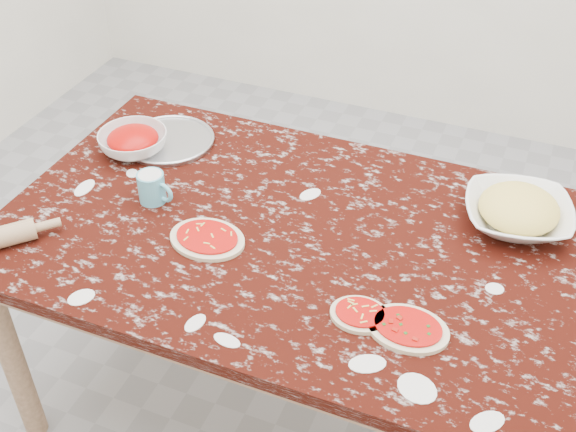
{
  "coord_description": "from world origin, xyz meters",
  "views": [
    {
      "loc": [
        0.58,
        -1.42,
        2.02
      ],
      "look_at": [
        0.0,
        0.0,
        0.8
      ],
      "focal_mm": 44.82,
      "sensor_mm": 36.0,
      "label": 1
    }
  ],
  "objects_px": {
    "worktable": "(288,253)",
    "sauce_bowl": "(133,142)",
    "flour_mug": "(152,187)",
    "cheese_bowl": "(517,214)",
    "pizza_tray": "(169,141)"
  },
  "relations": [
    {
      "from": "worktable",
      "to": "sauce_bowl",
      "type": "xyz_separation_m",
      "value": [
        -0.6,
        0.18,
        0.12
      ]
    },
    {
      "from": "flour_mug",
      "to": "cheese_bowl",
      "type": "bearing_deg",
      "value": 16.03
    },
    {
      "from": "cheese_bowl",
      "to": "flour_mug",
      "type": "distance_m",
      "value": 1.03
    },
    {
      "from": "sauce_bowl",
      "to": "flour_mug",
      "type": "bearing_deg",
      "value": -46.59
    },
    {
      "from": "sauce_bowl",
      "to": "cheese_bowl",
      "type": "bearing_deg",
      "value": 3.96
    },
    {
      "from": "worktable",
      "to": "cheese_bowl",
      "type": "height_order",
      "value": "cheese_bowl"
    },
    {
      "from": "pizza_tray",
      "to": "sauce_bowl",
      "type": "bearing_deg",
      "value": -130.73
    },
    {
      "from": "pizza_tray",
      "to": "sauce_bowl",
      "type": "height_order",
      "value": "sauce_bowl"
    },
    {
      "from": "pizza_tray",
      "to": "cheese_bowl",
      "type": "relative_size",
      "value": 0.98
    },
    {
      "from": "worktable",
      "to": "cheese_bowl",
      "type": "relative_size",
      "value": 5.46
    },
    {
      "from": "pizza_tray",
      "to": "flour_mug",
      "type": "xyz_separation_m",
      "value": [
        0.12,
        -0.29,
        0.04
      ]
    },
    {
      "from": "worktable",
      "to": "flour_mug",
      "type": "bearing_deg",
      "value": -176.99
    },
    {
      "from": "cheese_bowl",
      "to": "sauce_bowl",
      "type": "bearing_deg",
      "value": -176.04
    },
    {
      "from": "worktable",
      "to": "sauce_bowl",
      "type": "relative_size",
      "value": 7.35
    },
    {
      "from": "pizza_tray",
      "to": "sauce_bowl",
      "type": "distance_m",
      "value": 0.12
    }
  ]
}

